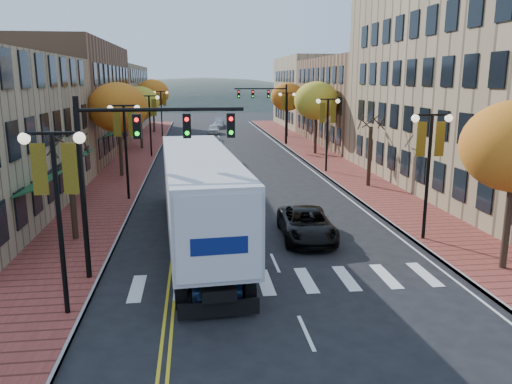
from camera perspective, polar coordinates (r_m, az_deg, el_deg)
name	(u,v)px	position (r m, az deg, el deg)	size (l,w,h in m)	color
ground	(293,304)	(17.68, 4.29, -12.67)	(200.00, 200.00, 0.00)	black
sidewalk_left	(134,160)	(49.06, -13.72, 3.62)	(4.00, 85.00, 0.15)	brown
sidewalk_right	(319,156)	(50.23, 7.16, 4.09)	(4.00, 85.00, 0.15)	brown
building_left_mid	(52,101)	(53.48, -22.27, 9.62)	(12.00, 24.00, 11.00)	brown
building_left_far	(99,99)	(77.91, -17.48, 10.13)	(12.00, 26.00, 9.50)	#9E8966
building_right_mid	(379,101)	(61.65, 13.83, 10.03)	(15.00, 24.00, 10.00)	brown
building_right_far	(329,92)	(82.57, 8.40, 11.22)	(15.00, 20.00, 11.00)	#9E8966
tree_left_a	(72,196)	(24.91, -20.25, -0.39)	(0.28, 0.28, 4.20)	#382619
tree_left_b	(118,108)	(40.11, -15.50, 9.28)	(4.48, 4.48, 7.21)	#382619
tree_left_c	(140,103)	(55.99, -13.13, 9.88)	(4.16, 4.16, 6.69)	#382619
tree_left_d	(153,93)	(73.89, -11.72, 11.00)	(4.61, 4.61, 7.42)	#382619
tree_right_b	(369,156)	(36.18, 12.84, 3.99)	(0.28, 0.28, 4.20)	#382619
tree_right_c	(316,101)	(51.16, 6.92, 10.31)	(4.48, 4.48, 7.21)	#382619
tree_right_d	(287,97)	(66.80, 3.59, 10.80)	(4.35, 4.35, 7.00)	#382619
lamp_left_a	(56,189)	(16.54, -21.84, 0.37)	(1.96, 0.36, 6.05)	black
lamp_left_b	(125,133)	(32.09, -14.73, 6.49)	(1.96, 0.36, 6.05)	black
lamp_left_c	(150,114)	(49.93, -12.06, 8.74)	(1.96, 0.36, 6.05)	black
lamp_left_d	(161,105)	(67.85, -10.79, 9.79)	(1.96, 0.36, 6.05)	black
lamp_right_a	(430,152)	(24.37, 19.22, 4.31)	(1.96, 0.36, 6.05)	black
lamp_right_b	(328,121)	(41.19, 8.18, 8.08)	(1.96, 0.36, 6.05)	black
lamp_right_c	(287,108)	(58.72, 3.56, 9.56)	(1.96, 0.36, 6.05)	black
traffic_mast_near	(134,153)	(18.96, -13.81, 4.34)	(6.10, 0.35, 7.00)	black
traffic_mast_far	(270,103)	(58.35, 1.59, 10.17)	(6.10, 0.34, 7.00)	black
semi_truck	(197,188)	(23.57, -6.75, 0.44)	(4.05, 17.81, 4.42)	black
navy_sedan	(217,269)	(18.61, -4.53, -8.73)	(1.64, 4.70, 1.55)	black
black_suv	(307,224)	(24.31, 5.80, -3.66)	(2.42, 5.24, 1.46)	black
car_far_white	(214,129)	(71.21, -4.86, 7.17)	(1.57, 3.91, 1.33)	silver
car_far_silver	(219,124)	(79.47, -4.28, 7.71)	(1.66, 4.10, 1.19)	#AFAFB7
car_far_oncoming	(220,122)	(83.30, -4.18, 8.01)	(1.46, 4.19, 1.38)	#9E9EA5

